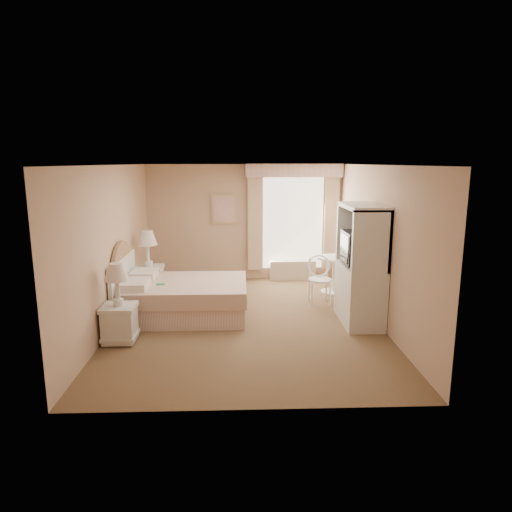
{
  "coord_description": "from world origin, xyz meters",
  "views": [
    {
      "loc": [
        -0.11,
        -7.1,
        2.54
      ],
      "look_at": [
        0.16,
        0.3,
        1.02
      ],
      "focal_mm": 32.0,
      "sensor_mm": 36.0,
      "label": 1
    }
  ],
  "objects_px": {
    "nightstand_far": "(149,273)",
    "round_table": "(334,269)",
    "armoire": "(361,274)",
    "nightstand_near": "(119,313)",
    "bed": "(180,297)",
    "cafe_chair": "(319,275)"
  },
  "relations": [
    {
      "from": "nightstand_far",
      "to": "cafe_chair",
      "type": "relative_size",
      "value": 1.46
    },
    {
      "from": "nightstand_far",
      "to": "cafe_chair",
      "type": "bearing_deg",
      "value": -7.04
    },
    {
      "from": "bed",
      "to": "nightstand_far",
      "type": "height_order",
      "value": "nightstand_far"
    },
    {
      "from": "nightstand_far",
      "to": "armoire",
      "type": "relative_size",
      "value": 0.67
    },
    {
      "from": "nightstand_near",
      "to": "nightstand_far",
      "type": "height_order",
      "value": "nightstand_far"
    },
    {
      "from": "nightstand_near",
      "to": "armoire",
      "type": "xyz_separation_m",
      "value": [
        3.65,
        0.72,
        0.36
      ]
    },
    {
      "from": "cafe_chair",
      "to": "armoire",
      "type": "distance_m",
      "value": 1.2
    },
    {
      "from": "nightstand_far",
      "to": "bed",
      "type": "bearing_deg",
      "value": -56.04
    },
    {
      "from": "round_table",
      "to": "cafe_chair",
      "type": "bearing_deg",
      "value": -122.86
    },
    {
      "from": "nightstand_far",
      "to": "round_table",
      "type": "bearing_deg",
      "value": 3.84
    },
    {
      "from": "nightstand_near",
      "to": "round_table",
      "type": "relative_size",
      "value": 1.59
    },
    {
      "from": "armoire",
      "to": "bed",
      "type": "bearing_deg",
      "value": 172.19
    },
    {
      "from": "armoire",
      "to": "nightstand_far",
      "type": "bearing_deg",
      "value": 158.16
    },
    {
      "from": "armoire",
      "to": "cafe_chair",
      "type": "bearing_deg",
      "value": 113.8
    },
    {
      "from": "bed",
      "to": "cafe_chair",
      "type": "height_order",
      "value": "bed"
    },
    {
      "from": "nightstand_near",
      "to": "armoire",
      "type": "relative_size",
      "value": 0.6
    },
    {
      "from": "nightstand_far",
      "to": "round_table",
      "type": "distance_m",
      "value": 3.6
    },
    {
      "from": "nightstand_near",
      "to": "cafe_chair",
      "type": "height_order",
      "value": "nightstand_near"
    },
    {
      "from": "bed",
      "to": "nightstand_near",
      "type": "xyz_separation_m",
      "value": [
        -0.71,
        -1.12,
        0.1
      ]
    },
    {
      "from": "nightstand_far",
      "to": "armoire",
      "type": "xyz_separation_m",
      "value": [
        3.65,
        -1.46,
        0.31
      ]
    },
    {
      "from": "nightstand_near",
      "to": "armoire",
      "type": "bearing_deg",
      "value": 11.15
    },
    {
      "from": "nightstand_near",
      "to": "nightstand_far",
      "type": "distance_m",
      "value": 2.18
    }
  ]
}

